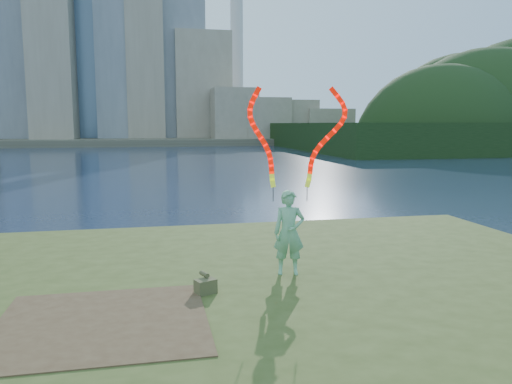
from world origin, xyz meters
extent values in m
plane|color=#18243D|center=(0.00, 0.00, 0.00)|extent=(320.00, 320.00, 0.00)
cube|color=#384819|center=(0.00, -2.50, 0.15)|extent=(20.00, 18.00, 0.30)
cube|color=#384819|center=(0.00, -2.20, 0.40)|extent=(17.00, 15.00, 0.30)
cube|color=#384819|center=(0.00, -2.00, 0.65)|extent=(14.00, 12.00, 0.30)
cube|color=#47331E|center=(-2.20, -3.20, 0.81)|extent=(3.20, 3.00, 0.02)
cube|color=#4C4737|center=(0.00, 95.00, 0.60)|extent=(320.00, 40.00, 1.20)
cylinder|color=silver|center=(18.00, 102.00, 30.20)|extent=(2.80, 2.80, 58.00)
cube|color=black|center=(55.00, 60.00, 2.00)|extent=(70.00, 42.00, 4.00)
imported|color=#177F37|center=(1.31, -1.32, 1.66)|extent=(0.70, 0.53, 1.73)
cylinder|color=black|center=(1.02, -1.14, 2.44)|extent=(0.02, 0.02, 0.30)
cylinder|color=black|center=(1.69, -1.28, 2.44)|extent=(0.02, 0.02, 0.30)
cube|color=#484228|center=(-0.49, -2.17, 0.93)|extent=(0.43, 0.36, 0.26)
cylinder|color=#484228|center=(-0.49, -1.99, 1.11)|extent=(0.17, 0.26, 0.09)
camera|label=1|loc=(-1.40, -10.89, 3.85)|focal=35.00mm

